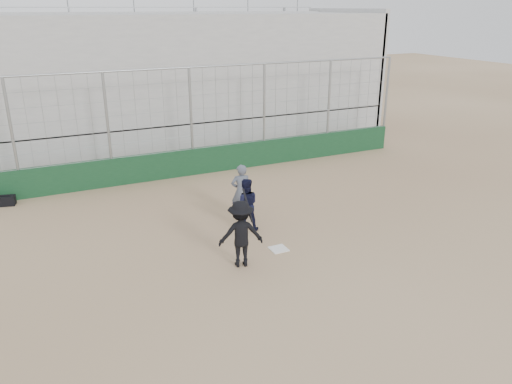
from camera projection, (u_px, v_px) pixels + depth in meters
name	position (u px, v px, depth m)	size (l,w,h in m)	color
ground	(279.00, 249.00, 13.18)	(90.00, 90.00, 0.00)	#866748
home_plate	(279.00, 249.00, 13.18)	(0.44, 0.44, 0.02)	white
backstop	(193.00, 150.00, 18.78)	(18.10, 0.25, 4.04)	#11361C
bleachers	(155.00, 81.00, 22.29)	(20.25, 6.70, 6.98)	#A1A1A1
batter_at_plate	(241.00, 234.00, 12.11)	(1.22, 0.89, 1.85)	black
catcher_crouched	(246.00, 213.00, 14.11)	(0.89, 0.78, 1.07)	black
umpire	(241.00, 194.00, 14.94)	(0.61, 0.40, 1.51)	#4E5563
equipment_bag	(3.00, 201.00, 16.04)	(0.79, 0.48, 0.36)	black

